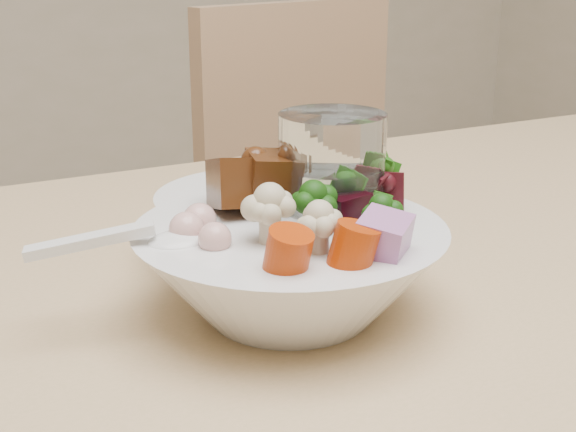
# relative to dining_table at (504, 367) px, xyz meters

# --- Properties ---
(dining_table) EXTENTS (1.58, 0.89, 0.74)m
(dining_table) POSITION_rel_dining_table_xyz_m (0.00, 0.00, 0.00)
(dining_table) COLOR tan
(dining_table) RESTS_ON ground
(chair_far) EXTENTS (0.50, 0.50, 0.90)m
(chair_far) POSITION_rel_dining_table_xyz_m (0.24, 0.65, -0.16)
(chair_far) COLOR tan
(chair_far) RESTS_ON ground
(food_bowl) EXTENTS (0.22, 0.22, 0.12)m
(food_bowl) POSITION_rel_dining_table_xyz_m (-0.18, 0.03, 0.11)
(food_bowl) COLOR silver
(food_bowl) RESTS_ON dining_table
(soup_spoon) EXTENTS (0.12, 0.06, 0.02)m
(soup_spoon) POSITION_rel_dining_table_xyz_m (-0.27, 0.04, 0.14)
(soup_spoon) COLOR silver
(soup_spoon) RESTS_ON food_bowl
(water_glass) EXTENTS (0.08, 0.08, 0.13)m
(water_glass) POSITION_rel_dining_table_xyz_m (-0.13, 0.05, 0.14)
(water_glass) COLOR white
(water_glass) RESTS_ON dining_table
(side_bowl) EXTENTS (0.17, 0.17, 0.06)m
(side_bowl) POSITION_rel_dining_table_xyz_m (-0.15, 0.13, 0.10)
(side_bowl) COLOR silver
(side_bowl) RESTS_ON dining_table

